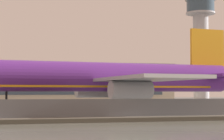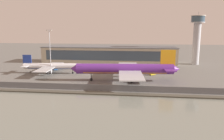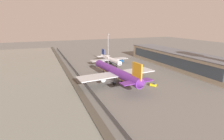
{
  "view_description": "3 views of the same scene",
  "coord_description": "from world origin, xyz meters",
  "views": [
    {
      "loc": [
        -14.19,
        -69.27,
        3.31
      ],
      "look_at": [
        5.85,
        3.65,
        7.3
      ],
      "focal_mm": 70.0,
      "sensor_mm": 36.0,
      "label": 1
    },
    {
      "loc": [
        9.79,
        -100.09,
        24.93
      ],
      "look_at": [
        -2.18,
        1.62,
        5.26
      ],
      "focal_mm": 35.0,
      "sensor_mm": 36.0,
      "label": 2
    },
    {
      "loc": [
        89.21,
        -36.24,
        32.29
      ],
      "look_at": [
        -3.44,
        2.42,
        5.05
      ],
      "focal_mm": 28.0,
      "sensor_mm": 36.0,
      "label": 3
    }
  ],
  "objects": [
    {
      "name": "ground_plane",
      "position": [
        0.0,
        0.0,
        0.0
      ],
      "size": [
        500.0,
        500.0,
        0.0
      ],
      "primitive_type": "plane",
      "color": "#66635E"
    },
    {
      "name": "shoreline_seawall",
      "position": [
        0.0,
        -20.5,
        0.25
      ],
      "size": [
        320.0,
        3.0,
        0.5
      ],
      "color": "#474238",
      "rests_on": "ground"
    },
    {
      "name": "terminal_building",
      "position": [
        -10.94,
        57.85,
        5.92
      ],
      "size": [
        96.5,
        19.52,
        11.81
      ],
      "color": "#BCB299",
      "rests_on": "ground"
    },
    {
      "name": "ops_van",
      "position": [
        -40.48,
        26.11,
        1.28
      ],
      "size": [
        4.85,
        5.4,
        2.48
      ],
      "color": "#19519E",
      "rests_on": "ground"
    },
    {
      "name": "passenger_jet_white",
      "position": [
        -37.7,
        14.88,
        3.99
      ],
      "size": [
        36.52,
        31.41,
        10.45
      ],
      "color": "white",
      "rests_on": "ground"
    },
    {
      "name": "baggage_tug",
      "position": [
        18.03,
        16.94,
        0.81
      ],
      "size": [
        3.5,
        3.24,
        1.8
      ],
      "color": "yellow",
      "rests_on": "ground"
    },
    {
      "name": "cargo_jet_purple",
      "position": [
        4.65,
        1.5,
        5.78
      ],
      "size": [
        51.83,
        44.64,
        15.15
      ],
      "color": "#602889",
      "rests_on": "ground"
    },
    {
      "name": "perimeter_fence",
      "position": [
        0.0,
        -16.0,
        1.28
      ],
      "size": [
        280.0,
        0.1,
        2.56
      ],
      "color": "slate",
      "rests_on": "ground"
    },
    {
      "name": "apron_light_mast_apron_west",
      "position": [
        -37.43,
        13.36,
        13.42
      ],
      "size": [
        3.2,
        0.4,
        24.22
      ],
      "color": "#A8A8AD",
      "rests_on": "ground"
    }
  ]
}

